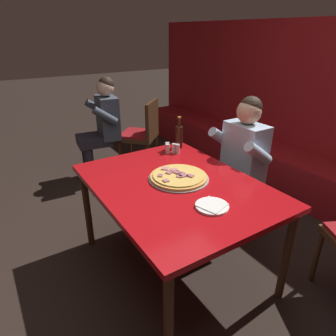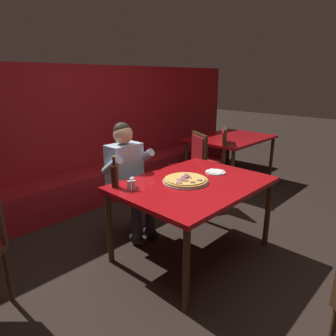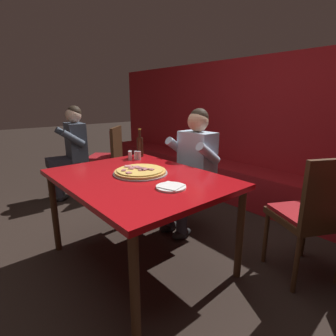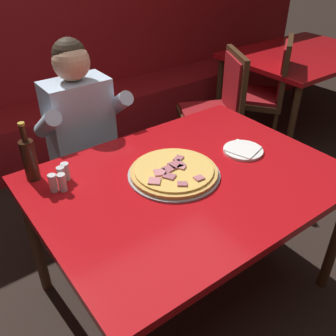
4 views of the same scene
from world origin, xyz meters
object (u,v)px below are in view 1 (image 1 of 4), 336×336
at_px(pizza, 179,177).
at_px(plate_white_paper, 212,206).
at_px(shaker_red_pepper_flakes, 167,149).
at_px(dining_chair_far_left, 143,131).
at_px(main_dining_table, 176,192).
at_px(diner_seated_blue_shirt, 237,162).
at_px(shaker_black_pepper, 167,148).
at_px(diner_standing_companion, 102,124).
at_px(shaker_parmesan, 178,149).
at_px(shaker_oregano, 174,149).
at_px(beer_bottle, 179,136).

bearing_deg(pizza, plate_white_paper, -5.57).
height_order(shaker_red_pepper_flakes, dining_chair_far_left, dining_chair_far_left).
distance_m(main_dining_table, diner_seated_blue_shirt, 0.78).
bearing_deg(shaker_black_pepper, diner_standing_companion, -175.71).
distance_m(pizza, diner_seated_blue_shirt, 0.72).
distance_m(main_dining_table, shaker_red_pepper_flakes, 0.59).
distance_m(pizza, diner_standing_companion, 1.90).
distance_m(pizza, shaker_parmesan, 0.51).
relative_size(diner_seated_blue_shirt, diner_standing_companion, 1.00).
bearing_deg(shaker_oregano, main_dining_table, -32.08).
bearing_deg(diner_standing_companion, shaker_red_pepper_flakes, 3.36).
bearing_deg(diner_seated_blue_shirt, main_dining_table, -78.03).
bearing_deg(plate_white_paper, shaker_red_pepper_flakes, 164.83).
bearing_deg(shaker_black_pepper, plate_white_paper, -15.79).
xyz_separation_m(plate_white_paper, diner_seated_blue_shirt, (-0.54, 0.75, -0.07)).
height_order(main_dining_table, shaker_black_pepper, shaker_black_pepper).
height_order(shaker_parmesan, shaker_red_pepper_flakes, same).
distance_m(plate_white_paper, dining_chair_far_left, 2.24).
bearing_deg(shaker_parmesan, shaker_oregano, -146.45).
height_order(plate_white_paper, shaker_oregano, shaker_oregano).
relative_size(beer_bottle, shaker_oregano, 3.40).
bearing_deg(beer_bottle, diner_seated_blue_shirt, 37.22).
height_order(shaker_parmesan, dining_chair_far_left, dining_chair_far_left).
relative_size(main_dining_table, diner_standing_companion, 1.12).
bearing_deg(shaker_black_pepper, dining_chair_far_left, 162.21).
xyz_separation_m(shaker_black_pepper, dining_chair_far_left, (-1.19, 0.38, -0.23)).
distance_m(plate_white_paper, diner_standing_companion, 2.33).
relative_size(shaker_red_pepper_flakes, dining_chair_far_left, 0.09).
xyz_separation_m(shaker_red_pepper_flakes, diner_seated_blue_shirt, (0.36, 0.50, -0.10)).
bearing_deg(beer_bottle, plate_white_paper, -23.13).
bearing_deg(shaker_red_pepper_flakes, shaker_oregano, 69.87).
bearing_deg(shaker_red_pepper_flakes, pizza, -23.19).
height_order(main_dining_table, shaker_oregano, shaker_oregano).
distance_m(main_dining_table, beer_bottle, 0.76).
relative_size(shaker_parmesan, diner_seated_blue_shirt, 0.07).
xyz_separation_m(plate_white_paper, dining_chair_far_left, (-2.13, 0.65, -0.20)).
bearing_deg(diner_standing_companion, dining_chair_far_left, 68.86).
distance_m(beer_bottle, shaker_parmesan, 0.17).
relative_size(main_dining_table, dining_chair_far_left, 1.46).
bearing_deg(shaker_parmesan, dining_chair_far_left, 165.57).
distance_m(pizza, dining_chair_far_left, 1.82).
relative_size(pizza, dining_chair_far_left, 0.46).
bearing_deg(pizza, shaker_red_pepper_flakes, 156.81).
height_order(beer_bottle, shaker_red_pepper_flakes, beer_bottle).
bearing_deg(main_dining_table, shaker_black_pepper, 153.38).
bearing_deg(diner_seated_blue_shirt, shaker_oregano, -127.21).
distance_m(plate_white_paper, shaker_oregano, 0.93).
distance_m(plate_white_paper, shaker_black_pepper, 0.98).
distance_m(shaker_oregano, diner_standing_companion, 1.45).
relative_size(pizza, shaker_black_pepper, 5.16).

